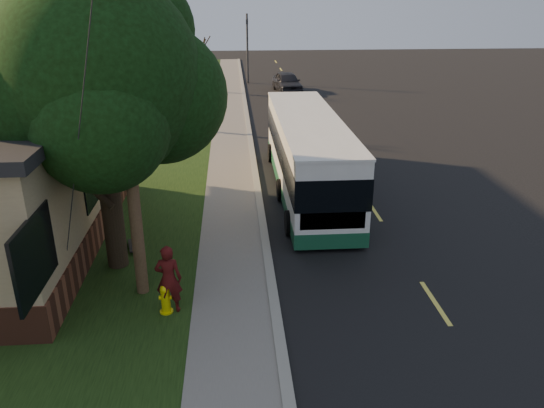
{
  "coord_description": "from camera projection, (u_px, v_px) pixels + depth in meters",
  "views": [
    {
      "loc": [
        -0.9,
        -10.94,
        7.21
      ],
      "look_at": [
        0.17,
        3.16,
        1.5
      ],
      "focal_mm": 35.0,
      "sensor_mm": 36.0,
      "label": 1
    }
  ],
  "objects": [
    {
      "name": "utility_pole",
      "position": [
        124.0,
        115.0,
        11.83
      ],
      "size": [
        2.86,
        3.21,
        9.07
      ],
      "color": "#473321",
      "rests_on": "ground"
    },
    {
      "name": "fire_hydrant",
      "position": [
        166.0,
        299.0,
        12.53
      ],
      "size": [
        0.32,
        0.32,
        0.74
      ],
      "color": "yellow",
      "rests_on": "grass_verge"
    },
    {
      "name": "transit_bus",
      "position": [
        308.0,
        153.0,
        19.92
      ],
      "size": [
        2.45,
        10.63,
        2.88
      ],
      "color": "silver",
      "rests_on": "ground"
    },
    {
      "name": "traffic_signal",
      "position": [
        247.0,
        44.0,
        43.16
      ],
      "size": [
        0.18,
        0.22,
        5.5
      ],
      "color": "#2D2D30",
      "rests_on": "ground"
    },
    {
      "name": "distant_car",
      "position": [
        287.0,
        82.0,
        40.21
      ],
      "size": [
        2.22,
        4.52,
        1.48
      ],
      "primitive_type": "imported",
      "rotation": [
        0.0,
        0.0,
        0.11
      ],
      "color": "black",
      "rests_on": "ground"
    },
    {
      "name": "skateboard_main",
      "position": [
        133.0,
        246.0,
        15.81
      ],
      "size": [
        0.43,
        0.93,
        0.08
      ],
      "color": "black",
      "rests_on": "grass_verge"
    },
    {
      "name": "sidewalk",
      "position": [
        231.0,
        176.0,
        22.04
      ],
      "size": [
        2.0,
        80.0,
        0.08
      ],
      "primitive_type": "cube",
      "color": "slate",
      "rests_on": "ground"
    },
    {
      "name": "grass_verge",
      "position": [
        146.0,
        178.0,
        21.79
      ],
      "size": [
        5.0,
        80.0,
        0.07
      ],
      "primitive_type": "cube",
      "color": "black",
      "rests_on": "ground"
    },
    {
      "name": "road",
      "position": [
        350.0,
        174.0,
        22.4
      ],
      "size": [
        8.0,
        80.0,
        0.01
      ],
      "primitive_type": "cube",
      "color": "black",
      "rests_on": "ground"
    },
    {
      "name": "bare_tree_far",
      "position": [
        203.0,
        65.0,
        39.65
      ],
      "size": [
        1.38,
        1.21,
        4.03
      ],
      "color": "black",
      "rests_on": "grass_verge"
    },
    {
      "name": "ground",
      "position": [
        275.0,
        310.0,
        12.88
      ],
      "size": [
        120.0,
        120.0,
        0.0
      ],
      "primitive_type": "plane",
      "color": "black",
      "rests_on": "ground"
    },
    {
      "name": "curb",
      "position": [
        255.0,
        175.0,
        22.1
      ],
      "size": [
        0.25,
        80.0,
        0.12
      ],
      "primitive_type": "cube",
      "color": "gray",
      "rests_on": "ground"
    },
    {
      "name": "leafy_tree",
      "position": [
        99.0,
        79.0,
        13.1
      ],
      "size": [
        6.3,
        6.0,
        7.8
      ],
      "color": "black",
      "rests_on": "grass_verge"
    },
    {
      "name": "bare_tree_near",
      "position": [
        183.0,
        92.0,
        28.47
      ],
      "size": [
        1.38,
        1.21,
        4.31
      ],
      "color": "black",
      "rests_on": "grass_verge"
    },
    {
      "name": "skateboarder",
      "position": [
        169.0,
        279.0,
        12.42
      ],
      "size": [
        0.65,
        0.44,
        1.72
      ],
      "primitive_type": "imported",
      "rotation": [
        0.0,
        0.0,
        3.09
      ],
      "color": "#440D0D",
      "rests_on": "grass_verge"
    }
  ]
}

